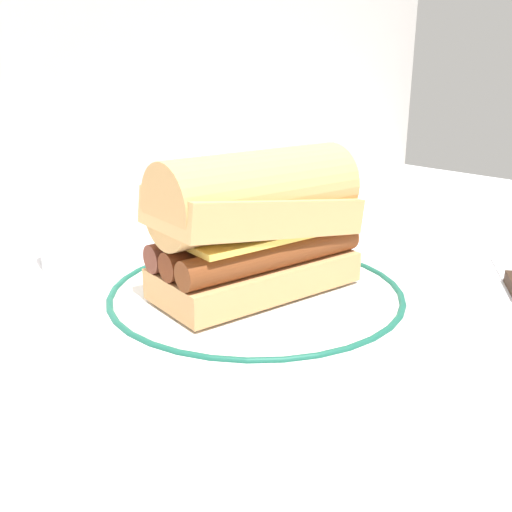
% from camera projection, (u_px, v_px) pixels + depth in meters
% --- Properties ---
extents(ground_plane, '(1.50, 1.50, 0.00)m').
position_uv_depth(ground_plane, '(244.00, 320.00, 0.48)').
color(ground_plane, silver).
extents(plate, '(0.28, 0.28, 0.01)m').
position_uv_depth(plate, '(256.00, 296.00, 0.51)').
color(plate, white).
rests_on(plate, ground_plane).
extents(sausage_sandwich, '(0.18, 0.10, 0.12)m').
position_uv_depth(sausage_sandwich, '(256.00, 222.00, 0.49)').
color(sausage_sandwich, tan).
rests_on(sausage_sandwich, plate).
extents(drinking_glass, '(0.06, 0.06, 0.10)m').
position_uv_depth(drinking_glass, '(69.00, 230.00, 0.59)').
color(drinking_glass, silver).
rests_on(drinking_glass, ground_plane).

